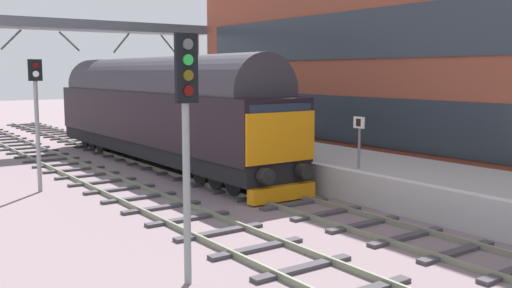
{
  "coord_description": "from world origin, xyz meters",
  "views": [
    {
      "loc": [
        -10.82,
        -16.77,
        4.03
      ],
      "look_at": [
        0.2,
        -1.24,
        1.63
      ],
      "focal_mm": 40.14,
      "sensor_mm": 36.0,
      "label": 1
    }
  ],
  "objects": [
    {
      "name": "signal_post_mid",
      "position": [
        -5.77,
        2.98,
        2.77
      ],
      "size": [
        0.44,
        0.22,
        4.45
      ],
      "color": "gray",
      "rests_on": "ground"
    },
    {
      "name": "track_adjacent_west",
      "position": [
        -3.49,
        0.0,
        0.06
      ],
      "size": [
        2.5,
        60.0,
        0.15
      ],
      "color": "gray",
      "rests_on": "ground"
    },
    {
      "name": "overhead_footbridge",
      "position": [
        0.3,
        13.91,
        6.11
      ],
      "size": [
        12.79,
        2.0,
        6.74
      ],
      "color": "slate",
      "rests_on": "ground"
    },
    {
      "name": "ground_plane",
      "position": [
        0.0,
        0.0,
        0.0
      ],
      "size": [
        140.0,
        140.0,
        0.0
      ],
      "primitive_type": "plane",
      "color": "slate",
      "rests_on": "ground"
    },
    {
      "name": "diesel_locomotive",
      "position": [
        0.0,
        5.85,
        2.48
      ],
      "size": [
        2.74,
        17.87,
        4.68
      ],
      "color": "black",
      "rests_on": "ground"
    },
    {
      "name": "station_platform",
      "position": [
        3.6,
        0.0,
        0.5
      ],
      "size": [
        4.0,
        44.0,
        1.01
      ],
      "color": "#B0ACAC",
      "rests_on": "ground"
    },
    {
      "name": "track_main",
      "position": [
        0.0,
        0.0,
        0.06
      ],
      "size": [
        2.5,
        60.0,
        0.15
      ],
      "color": "gray",
      "rests_on": "ground"
    },
    {
      "name": "signal_post_near",
      "position": [
        -5.77,
        -7.43,
        3.09
      ],
      "size": [
        0.44,
        0.22,
        4.74
      ],
      "color": "gray",
      "rests_on": "ground"
    },
    {
      "name": "platform_number_sign",
      "position": [
        2.13,
        -4.11,
        2.11
      ],
      "size": [
        0.1,
        0.44,
        1.64
      ],
      "color": "slate",
      "rests_on": "station_platform"
    },
    {
      "name": "waiting_passenger",
      "position": [
        2.84,
        5.73,
        1.99
      ],
      "size": [
        0.46,
        0.46,
        1.64
      ],
      "rotation": [
        0.0,
        0.0,
        2.07
      ],
      "color": "#262538",
      "rests_on": "station_platform"
    }
  ]
}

